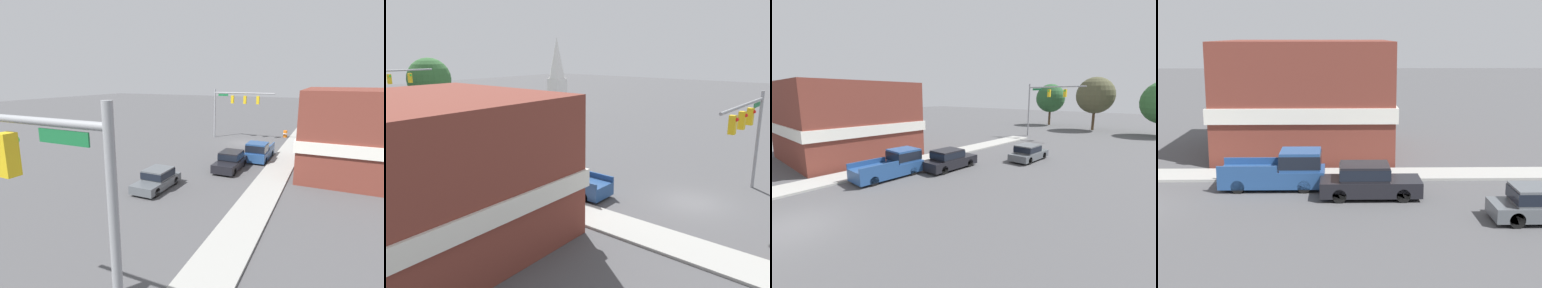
# 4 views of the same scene
# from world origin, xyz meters

# --- Properties ---
(car_lead) EXTENTS (1.92, 4.79, 1.64)m
(car_lead) POSITION_xyz_m (-1.69, 11.69, 0.84)
(car_lead) COLOR black
(car_lead) RESTS_ON ground
(car_oncoming) EXTENTS (1.88, 4.39, 1.50)m
(car_oncoming) POSITION_xyz_m (1.75, 18.71, 0.78)
(car_oncoming) COLOR black
(car_oncoming) RESTS_ON ground
(pickup_truck_parked) EXTENTS (1.96, 5.22, 1.96)m
(pickup_truck_parked) POSITION_xyz_m (-3.32, 7.50, 0.96)
(pickup_truck_parked) COLOR black
(pickup_truck_parked) RESTS_ON ground
(corner_brick_building) EXTENTS (10.48, 11.11, 7.25)m
(corner_brick_building) POSITION_xyz_m (-12.49, 8.18, 3.56)
(corner_brick_building) COLOR brown
(corner_brick_building) RESTS_ON ground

